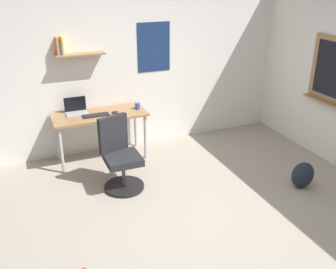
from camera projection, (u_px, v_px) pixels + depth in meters
ground_plane at (207, 225)px, 4.29m from camera, size 5.20×5.20×0.00m
wall_back at (135, 64)px, 5.84m from camera, size 5.00×0.30×2.60m
desk at (100, 119)px, 5.55m from camera, size 1.34×0.59×0.72m
office_chair at (120, 158)px, 4.90m from camera, size 0.52×0.54×0.95m
laptop at (76, 110)px, 5.51m from camera, size 0.31×0.21×0.23m
keyboard at (96, 115)px, 5.43m from camera, size 0.37×0.13×0.02m
computer_mouse at (115, 112)px, 5.52m from camera, size 0.10×0.06×0.03m
coffee_mug at (137, 106)px, 5.68m from camera, size 0.08×0.08×0.09m
backpack at (303, 175)px, 4.98m from camera, size 0.32×0.22×0.35m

